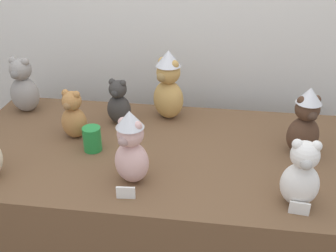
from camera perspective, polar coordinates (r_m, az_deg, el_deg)
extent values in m
cube|color=brown|center=(2.03, 0.00, -12.65)|extent=(1.86, 0.89, 0.77)
ellipsoid|color=#B27A42|center=(1.91, -13.00, 0.49)|extent=(0.14, 0.12, 0.15)
sphere|color=#B27A42|center=(1.86, -13.36, 3.46)|extent=(0.09, 0.09, 0.09)
sphere|color=#B27A42|center=(1.86, -14.21, 4.52)|extent=(0.03, 0.03, 0.03)
sphere|color=#B27A42|center=(1.84, -12.75, 4.32)|extent=(0.03, 0.03, 0.03)
sphere|color=olive|center=(1.84, -13.93, 2.75)|extent=(0.04, 0.04, 0.04)
ellipsoid|color=#383533|center=(2.00, -6.88, 2.34)|extent=(0.13, 0.12, 0.14)
sphere|color=#383533|center=(1.96, -7.06, 5.15)|extent=(0.09, 0.09, 0.09)
sphere|color=#383533|center=(1.95, -7.85, 6.15)|extent=(0.03, 0.03, 0.03)
sphere|color=#383533|center=(1.93, -6.38, 5.99)|extent=(0.03, 0.03, 0.03)
sphere|color=#32302E|center=(1.93, -7.47, 4.52)|extent=(0.04, 0.04, 0.04)
ellipsoid|color=#4C3323|center=(1.83, 18.35, -1.26)|extent=(0.17, 0.15, 0.17)
sphere|color=#4C3323|center=(1.77, 18.97, 2.28)|extent=(0.10, 0.10, 0.10)
sphere|color=#4C3323|center=(1.74, 18.25, 3.38)|extent=(0.04, 0.04, 0.04)
sphere|color=#4C3323|center=(1.77, 20.08, 3.50)|extent=(0.04, 0.04, 0.04)
sphere|color=#412E23|center=(1.74, 19.56, 1.37)|extent=(0.04, 0.04, 0.04)
cone|color=silver|center=(1.75, 19.28, 4.08)|extent=(0.11, 0.11, 0.07)
ellipsoid|color=beige|center=(1.57, -5.10, -5.04)|extent=(0.17, 0.16, 0.17)
sphere|color=beige|center=(1.51, -5.30, -1.07)|extent=(0.10, 0.10, 0.10)
sphere|color=beige|center=(1.50, -6.35, 0.54)|extent=(0.04, 0.04, 0.04)
sphere|color=beige|center=(1.47, -4.37, -0.05)|extent=(0.04, 0.04, 0.04)
sphere|color=#A88783|center=(1.48, -6.25, -2.09)|extent=(0.04, 0.04, 0.04)
cone|color=silver|center=(1.48, -5.41, 0.98)|extent=(0.11, 0.11, 0.07)
ellipsoid|color=gray|center=(2.23, -19.42, 4.21)|extent=(0.16, 0.14, 0.18)
sphere|color=gray|center=(2.18, -19.99, 7.46)|extent=(0.11, 0.11, 0.11)
sphere|color=gray|center=(2.18, -20.93, 8.56)|extent=(0.04, 0.04, 0.04)
sphere|color=gray|center=(2.14, -19.42, 8.48)|extent=(0.04, 0.04, 0.04)
sphere|color=slate|center=(2.15, -20.62, 6.76)|extent=(0.05, 0.05, 0.05)
ellipsoid|color=white|center=(1.52, 17.94, -7.79)|extent=(0.14, 0.12, 0.17)
sphere|color=white|center=(1.46, 18.66, -3.87)|extent=(0.10, 0.10, 0.10)
sphere|color=white|center=(1.43, 17.68, -2.46)|extent=(0.04, 0.04, 0.04)
sphere|color=white|center=(1.44, 20.11, -2.65)|extent=(0.04, 0.04, 0.04)
sphere|color=#B4B3AF|center=(1.43, 18.79, -5.08)|extent=(0.04, 0.04, 0.04)
ellipsoid|color=tan|center=(2.03, 0.05, 3.76)|extent=(0.21, 0.20, 0.20)
sphere|color=tan|center=(1.97, 0.05, 7.57)|extent=(0.12, 0.12, 0.12)
sphere|color=tan|center=(1.98, -0.77, 9.04)|extent=(0.04, 0.04, 0.04)
sphere|color=tan|center=(1.94, 0.90, 8.58)|extent=(0.04, 0.04, 0.04)
sphere|color=olive|center=(1.94, -0.88, 6.87)|extent=(0.05, 0.05, 0.05)
cone|color=silver|center=(1.95, 0.05, 9.50)|extent=(0.12, 0.12, 0.08)
cylinder|color=#238C3D|center=(1.80, -10.58, -1.79)|extent=(0.08, 0.08, 0.11)
cube|color=white|center=(1.52, -5.95, -9.28)|extent=(0.07, 0.01, 0.05)
cube|color=white|center=(1.51, 17.93, -10.93)|extent=(0.07, 0.02, 0.05)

